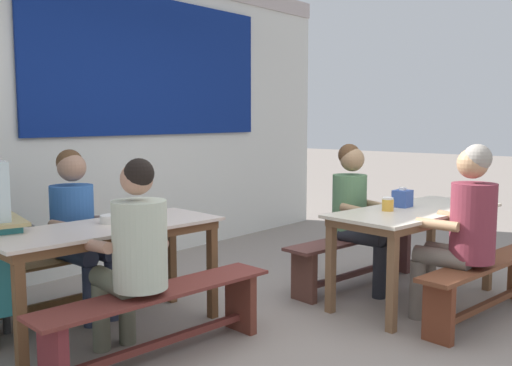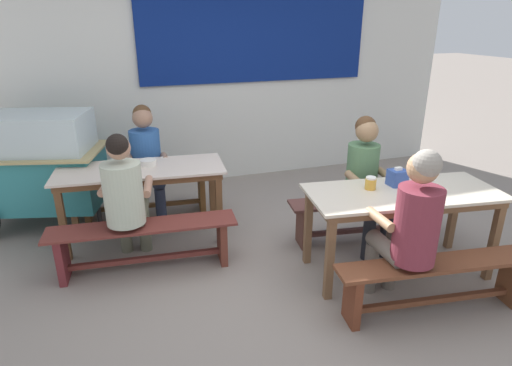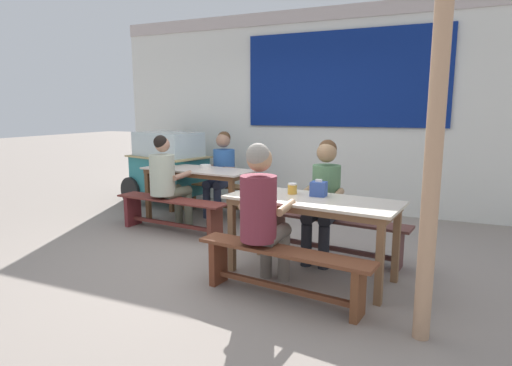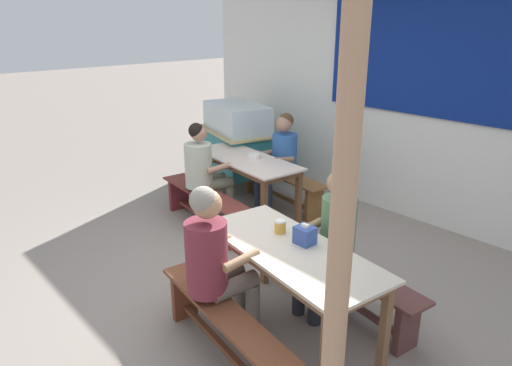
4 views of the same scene
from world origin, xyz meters
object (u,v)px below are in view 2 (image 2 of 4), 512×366
(dining_table_far, at_px, (141,176))
(dining_table_near, at_px, (402,200))
(bench_far_front, at_px, (145,241))
(person_left_back_turned, at_px, (125,195))
(bench_near_back, at_px, (368,212))
(food_cart, at_px, (38,164))
(bench_far_back, at_px, (145,191))
(person_center_facing, at_px, (146,157))
(tissue_box, at_px, (397,177))
(person_near_front, at_px, (410,224))
(soup_bowl, at_px, (148,162))
(person_right_near_table, at_px, (366,176))
(bench_near_front, at_px, (436,278))
(condiment_jar, at_px, (371,183))

(dining_table_far, height_order, dining_table_near, same)
(bench_far_front, relative_size, person_left_back_turned, 1.30)
(bench_near_back, xyz_separation_m, food_cart, (-3.06, 1.39, 0.39))
(bench_far_back, height_order, food_cart, food_cart)
(person_center_facing, bearing_deg, tissue_box, -40.83)
(person_near_front, bearing_deg, dining_table_far, 133.89)
(soup_bowl, bearing_deg, dining_table_near, -35.17)
(bench_far_front, distance_m, soup_bowl, 0.83)
(bench_far_front, relative_size, tissue_box, 10.02)
(person_left_back_turned, relative_size, person_near_front, 0.96)
(bench_far_front, height_order, food_cart, food_cart)
(bench_near_back, distance_m, person_right_near_table, 0.43)
(dining_table_near, xyz_separation_m, bench_far_back, (-1.95, 1.87, -0.39))
(bench_far_front, bearing_deg, person_center_facing, 82.09)
(dining_table_near, xyz_separation_m, person_right_near_table, (-0.02, 0.52, 0.03))
(bench_near_front, height_order, food_cart, food_cart)
(dining_table_near, bearing_deg, dining_table_far, 147.23)
(dining_table_far, distance_m, food_cart, 1.19)
(bench_far_back, bearing_deg, bench_near_front, -52.73)
(dining_table_far, bearing_deg, food_cart, 145.10)
(person_center_facing, xyz_separation_m, condiment_jar, (1.67, -1.67, 0.10))
(condiment_jar, bearing_deg, bench_far_front, 162.41)
(bench_near_back, height_order, condiment_jar, condiment_jar)
(dining_table_far, height_order, bench_near_front, dining_table_far)
(bench_far_back, bearing_deg, person_near_front, -55.02)
(person_near_front, xyz_separation_m, tissue_box, (0.32, 0.61, 0.09))
(bench_near_back, bearing_deg, soup_bowl, 158.90)
(bench_near_front, bearing_deg, bench_near_back, 82.36)
(dining_table_far, bearing_deg, bench_near_back, -18.76)
(dining_table_far, height_order, bench_far_back, dining_table_far)
(dining_table_far, relative_size, food_cart, 0.95)
(soup_bowl, bearing_deg, person_right_near_table, -23.76)
(dining_table_near, xyz_separation_m, tissue_box, (0.02, 0.13, 0.15))
(bench_far_back, bearing_deg, dining_table_far, -95.40)
(tissue_box, bearing_deg, dining_table_far, 150.21)
(tissue_box, distance_m, condiment_jar, 0.26)
(soup_bowl, bearing_deg, tissue_box, -32.20)
(person_near_front, distance_m, soup_bowl, 2.45)
(dining_table_far, xyz_separation_m, food_cart, (-0.98, 0.68, 0.01))
(person_near_front, height_order, person_right_near_table, person_near_front)
(food_cart, bearing_deg, bench_far_back, -5.43)
(dining_table_near, xyz_separation_m, bench_far_front, (-2.06, 0.70, -0.39))
(bench_near_back, bearing_deg, bench_far_back, 147.47)
(person_left_back_turned, height_order, person_right_near_table, person_right_near_table)
(bench_near_back, bearing_deg, person_right_near_table, -147.79)
(bench_near_back, relative_size, person_near_front, 1.23)
(person_center_facing, height_order, person_left_back_turned, person_left_back_turned)
(bench_near_back, height_order, person_center_facing, person_center_facing)
(bench_near_front, bearing_deg, bench_far_front, 146.99)
(bench_near_front, bearing_deg, food_cart, 138.66)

